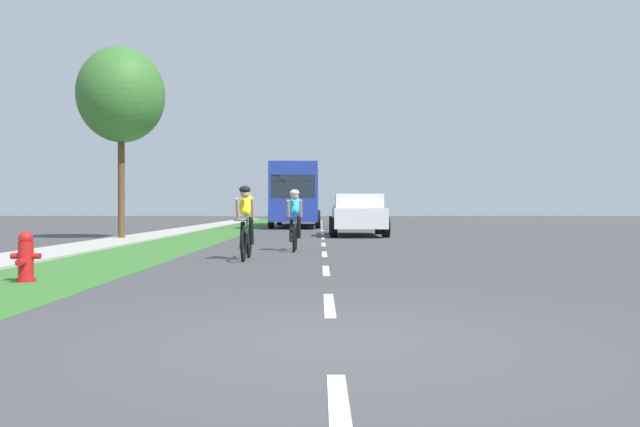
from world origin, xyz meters
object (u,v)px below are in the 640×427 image
Objects in this scene: cyclist_lead at (244,222)px; suv_black at (301,209)px; fire_hydrant_red at (23,257)px; bus_blue at (295,193)px; street_tree_near at (119,95)px; pickup_white at (356,215)px; cyclist_trailing at (293,220)px.

cyclist_lead is 0.37× the size of suv_black.
bus_blue reaches higher than fire_hydrant_red.
pickup_white is at bearing 17.72° from street_tree_near.
bus_blue is 19.50m from suv_black.
street_tree_near is (-5.54, -34.79, 4.15)m from suv_black.
street_tree_near reaches higher than bus_blue.
fire_hydrant_red is 7.87m from cyclist_trailing.
pickup_white is 0.44× the size of bus_blue.
cyclist_lead is at bearing -104.76° from pickup_white.
bus_blue is at bearing 69.67° from street_tree_near.
suv_black is at bearing 91.20° from cyclist_trailing.
suv_black reaches higher than pickup_white.
street_tree_near reaches higher than cyclist_trailing.
cyclist_trailing is at bearing 71.48° from cyclist_lead.
suv_black is at bearing 89.90° from cyclist_lead.
suv_black is (-0.86, 40.97, 0.14)m from cyclist_trailing.
street_tree_near is at bearing -110.33° from bus_blue.
street_tree_near is (-5.68, -15.32, 3.11)m from bus_blue.
cyclist_lead is 1.00× the size of cyclist_trailing.
pickup_white is (3.08, 11.70, 0.02)m from cyclist_lead.
pickup_white reaches higher than cyclist_lead.
fire_hydrant_red is at bearing -96.17° from bus_blue.
street_tree_near is at bearing -99.04° from suv_black.
pickup_white is 12.97m from bus_blue.
cyclist_lead is at bearing 55.11° from fire_hydrant_red.
street_tree_near is (-5.46, 8.97, 4.28)m from cyclist_lead.
fire_hydrant_red is 16.87m from pickup_white.
fire_hydrant_red is 0.15× the size of pickup_white.
bus_blue is 1.71× the size of street_tree_near.
cyclist_trailing is 40.98m from suv_black.
bus_blue is at bearing 91.92° from cyclist_trailing.
cyclist_lead is 0.25× the size of street_tree_near.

